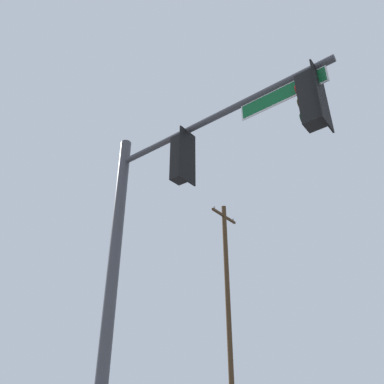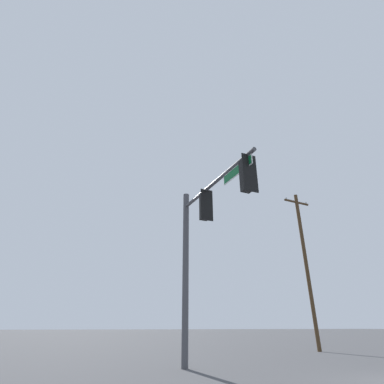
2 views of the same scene
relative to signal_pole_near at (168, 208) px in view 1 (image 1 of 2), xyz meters
name	(u,v)px [view 1 (image 1 of 2)]	position (x,y,z in m)	size (l,w,h in m)	color
signal_pole_near	(168,208)	(0.00, 0.00, 0.00)	(5.52, 0.95, 7.12)	#47474C
utility_pole	(228,298)	(-7.02, 10.41, 0.91)	(0.48, 2.38, 10.81)	#47331E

